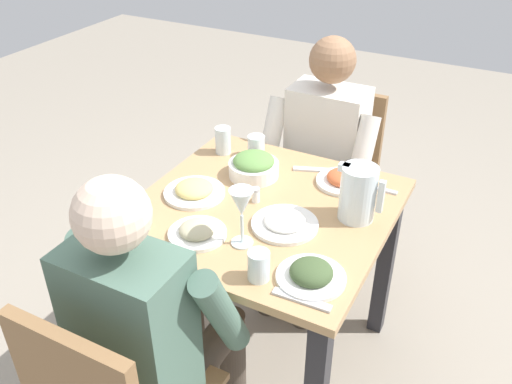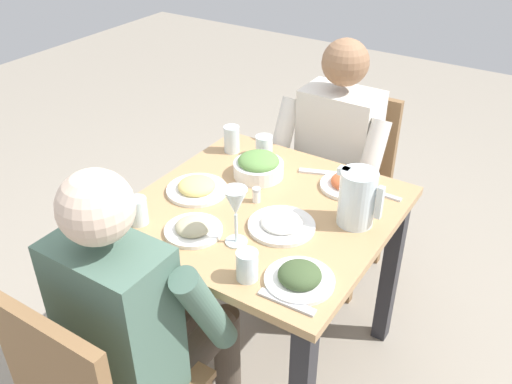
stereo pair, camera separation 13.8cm
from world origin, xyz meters
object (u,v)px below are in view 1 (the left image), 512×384
(diner_far, at_px, (317,164))
(water_glass_far_right, at_px, (259,266))
(salad_bowl, at_px, (254,166))
(plate_fries, at_px, (194,190))
(water_glass_near_right, at_px, (115,216))
(chair_far, at_px, (332,172))
(plate_rice_curry, at_px, (344,179))
(plate_yoghurt, at_px, (285,223))
(plate_beans, at_px, (197,231))
(wine_glass, at_px, (242,206))
(salt_shaker, at_px, (256,195))
(water_glass_by_pitcher, at_px, (256,146))
(plate_dolmas, at_px, (311,274))
(water_glass_center, at_px, (139,217))
(diner_near, at_px, (154,323))
(water_pitcher, at_px, (358,193))
(dining_table, at_px, (263,238))
(water_glass_near_left, at_px, (223,140))

(diner_far, bearing_deg, water_glass_far_right, -79.11)
(salad_bowl, height_order, plate_fries, salad_bowl)
(diner_far, height_order, water_glass_near_right, diner_far)
(chair_far, distance_m, plate_rice_curry, 0.58)
(salad_bowl, distance_m, plate_fries, 0.25)
(water_glass_near_right, bearing_deg, plate_fries, 67.85)
(plate_yoghurt, xyz_separation_m, plate_beans, (-0.22, -0.18, 0.00))
(plate_yoghurt, xyz_separation_m, wine_glass, (-0.08, -0.14, 0.13))
(water_glass_near_right, bearing_deg, salt_shaker, 46.34)
(plate_fries, xyz_separation_m, water_glass_by_pitcher, (0.06, 0.36, 0.03))
(plate_fries, distance_m, plate_rice_curry, 0.54)
(plate_dolmas, xyz_separation_m, water_glass_center, (-0.59, -0.03, 0.03))
(salad_bowl, relative_size, water_glass_center, 2.04)
(diner_near, xyz_separation_m, wine_glass, (0.11, 0.33, 0.25))
(water_pitcher, bearing_deg, water_glass_far_right, -109.21)
(plate_beans, xyz_separation_m, water_glass_by_pitcher, (-0.08, 0.56, 0.03))
(plate_yoghurt, bearing_deg, dining_table, 149.28)
(diner_near, bearing_deg, water_glass_center, 132.06)
(chair_far, xyz_separation_m, plate_yoghurt, (0.13, -0.81, 0.26))
(salad_bowl, distance_m, salt_shaker, 0.18)
(diner_far, height_order, plate_dolmas, diner_far)
(plate_beans, distance_m, wine_glass, 0.19)
(plate_yoghurt, relative_size, water_glass_by_pitcher, 2.54)
(water_glass_near_right, bearing_deg, salad_bowl, 64.22)
(plate_dolmas, relative_size, water_glass_near_right, 2.30)
(salad_bowl, distance_m, plate_dolmas, 0.61)
(salad_bowl, bearing_deg, water_pitcher, -11.19)
(water_glass_by_pitcher, bearing_deg, diner_near, -82.40)
(plate_beans, xyz_separation_m, water_glass_near_left, (-0.21, 0.52, 0.04))
(diner_near, relative_size, water_pitcher, 6.11)
(wine_glass, bearing_deg, water_glass_center, -165.76)
(plate_rice_curry, relative_size, water_glass_near_left, 1.85)
(plate_dolmas, bearing_deg, salt_shaker, 138.88)
(plate_beans, bearing_deg, wine_glass, 11.83)
(plate_beans, xyz_separation_m, water_glass_near_right, (-0.26, -0.09, 0.03))
(plate_yoghurt, height_order, water_glass_far_right, water_glass_far_right)
(dining_table, xyz_separation_m, salt_shaker, (-0.04, 0.02, 0.16))
(water_glass_center, relative_size, water_glass_near_left, 0.85)
(chair_far, distance_m, water_glass_near_left, 0.64)
(salad_bowl, height_order, water_glass_center, water_glass_center)
(plate_rice_curry, distance_m, water_glass_far_right, 0.61)
(diner_far, relative_size, plate_beans, 6.19)
(water_glass_by_pitcher, bearing_deg, wine_glass, -66.76)
(plate_beans, bearing_deg, diner_far, 82.80)
(chair_far, bearing_deg, water_glass_near_left, -123.76)
(wine_glass, bearing_deg, water_glass_near_right, -164.01)
(plate_dolmas, height_order, water_glass_near_right, water_glass_near_right)
(plate_yoghurt, distance_m, wine_glass, 0.21)
(plate_beans, xyz_separation_m, wine_glass, (0.15, 0.03, 0.13))
(chair_far, relative_size, water_glass_far_right, 9.39)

